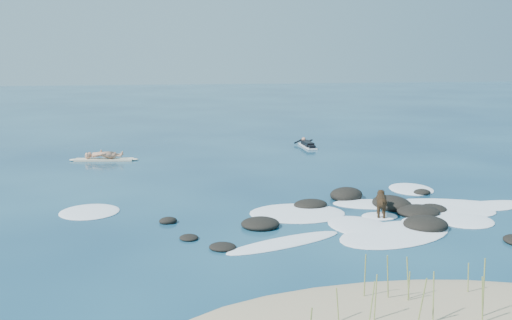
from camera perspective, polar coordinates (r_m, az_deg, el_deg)
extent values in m
plane|color=#0A2642|center=(18.05, 3.80, -5.02)|extent=(160.00, 160.00, 0.00)
cylinder|color=olive|center=(12.06, 20.45, -11.24)|extent=(0.06, 0.03, 0.72)
cylinder|color=olive|center=(9.67, 11.34, -15.01)|extent=(0.22, 0.21, 1.10)
cylinder|color=olive|center=(10.96, 21.80, -12.15)|extent=(0.03, 0.08, 1.22)
cylinder|color=olive|center=(10.22, 8.19, -14.56)|extent=(0.08, 0.10, 0.76)
cylinder|color=olive|center=(11.30, 14.96, -11.68)|extent=(0.12, 0.05, 0.99)
cylinder|color=olive|center=(10.50, 17.31, -13.39)|extent=(0.08, 0.19, 1.04)
cylinder|color=olive|center=(10.32, 11.84, -13.73)|extent=(0.07, 0.05, 0.99)
cylinder|color=olive|center=(10.28, 16.18, -13.90)|extent=(0.14, 0.09, 1.03)
cylinder|color=olive|center=(10.74, 21.70, -13.23)|extent=(0.12, 0.06, 1.00)
cylinder|color=olive|center=(11.24, 10.83, -11.58)|extent=(0.06, 0.12, 1.01)
cylinder|color=olive|center=(11.26, 15.02, -12.45)|extent=(0.04, 0.08, 0.75)
cylinder|color=olive|center=(11.17, 13.04, -11.61)|extent=(0.18, 0.24, 1.06)
ellipsoid|color=black|center=(16.86, -8.79, -6.04)|extent=(0.59, 0.51, 0.23)
ellipsoid|color=black|center=(16.85, 16.60, -6.18)|extent=(1.36, 1.31, 0.44)
ellipsoid|color=black|center=(15.36, -6.73, -7.72)|extent=(0.59, 0.62, 0.14)
ellipsoid|color=black|center=(20.90, 16.27, -3.12)|extent=(0.80, 0.75, 0.23)
ellipsoid|color=black|center=(19.67, 9.01, -3.46)|extent=(1.53, 1.45, 0.50)
ellipsoid|color=black|center=(18.44, 5.47, -4.46)|extent=(1.33, 1.18, 0.31)
ellipsoid|color=black|center=(18.79, 17.29, -4.67)|extent=(1.03, 1.12, 0.23)
ellipsoid|color=black|center=(18.22, 15.90, -4.98)|extent=(1.59, 1.50, 0.35)
ellipsoid|color=black|center=(18.79, 13.42, -4.28)|extent=(1.52, 1.70, 0.49)
ellipsoid|color=black|center=(16.30, 0.43, -6.40)|extent=(1.34, 1.31, 0.33)
ellipsoid|color=black|center=(14.54, -3.37, -8.67)|extent=(0.89, 0.85, 0.19)
ellipsoid|color=white|center=(19.69, 19.07, -4.24)|extent=(4.08, 2.73, 0.12)
ellipsoid|color=white|center=(18.03, 19.96, -5.63)|extent=(1.77, 1.91, 0.12)
ellipsoid|color=white|center=(18.99, 18.36, -4.73)|extent=(3.57, 2.88, 0.12)
ellipsoid|color=white|center=(19.67, 21.38, -4.40)|extent=(3.86, 1.84, 0.12)
ellipsoid|color=white|center=(16.08, 13.76, -7.21)|extent=(4.10, 3.24, 0.12)
ellipsoid|color=white|center=(14.97, 2.91, -8.26)|extent=(3.56, 2.03, 0.12)
ellipsoid|color=white|center=(18.52, -16.30, -5.00)|extent=(1.94, 2.01, 0.12)
ellipsoid|color=white|center=(16.58, 10.40, -6.55)|extent=(2.21, 2.59, 0.12)
ellipsoid|color=white|center=(17.72, 16.93, -5.73)|extent=(1.86, 1.06, 0.12)
ellipsoid|color=white|center=(21.50, 15.25, -2.83)|extent=(1.92, 2.25, 0.12)
ellipsoid|color=white|center=(17.68, 4.16, -5.32)|extent=(3.23, 2.64, 0.12)
ellipsoid|color=white|center=(19.04, 11.59, -4.36)|extent=(2.84, 1.91, 0.12)
ellipsoid|color=white|center=(17.70, 12.25, -5.53)|extent=(1.10, 0.90, 0.12)
cube|color=beige|center=(27.29, -14.96, 0.04)|extent=(2.69, 0.91, 0.09)
ellipsoid|color=beige|center=(27.04, -12.22, 0.06)|extent=(0.57, 0.37, 0.10)
ellipsoid|color=beige|center=(27.61, -17.64, 0.02)|extent=(0.57, 0.37, 0.10)
imported|color=tan|center=(27.15, -15.05, 1.91)|extent=(0.49, 0.68, 1.72)
cube|color=silver|center=(30.39, 5.17, 1.38)|extent=(0.49, 2.13, 0.08)
ellipsoid|color=silver|center=(31.40, 4.64, 1.68)|extent=(0.26, 0.47, 0.08)
cube|color=black|center=(30.36, 5.17, 1.65)|extent=(0.39, 1.31, 0.21)
sphere|color=tan|center=(31.07, 4.80, 2.08)|extent=(0.22, 0.22, 0.22)
cylinder|color=black|center=(31.16, 4.24, 1.87)|extent=(0.53, 0.29, 0.24)
cylinder|color=black|center=(31.30, 5.20, 1.90)|extent=(0.53, 0.29, 0.24)
cube|color=black|center=(29.68, 5.55, 1.37)|extent=(0.33, 0.53, 0.14)
cylinder|color=black|center=(17.47, 12.44, -3.98)|extent=(0.50, 0.69, 0.30)
sphere|color=black|center=(17.74, 12.40, -3.76)|extent=(0.40, 0.40, 0.32)
sphere|color=black|center=(17.20, 12.49, -4.21)|extent=(0.37, 0.37, 0.29)
sphere|color=black|center=(17.90, 12.39, -3.28)|extent=(0.29, 0.29, 0.23)
cone|color=black|center=(18.03, 12.36, -3.23)|extent=(0.16, 0.17, 0.12)
cone|color=black|center=(17.86, 12.21, -3.00)|extent=(0.12, 0.11, 0.11)
cone|color=black|center=(17.87, 12.59, -3.01)|extent=(0.12, 0.11, 0.11)
cylinder|color=black|center=(17.76, 12.11, -4.82)|extent=(0.10, 0.10, 0.41)
cylinder|color=black|center=(17.77, 12.63, -4.83)|extent=(0.10, 0.10, 0.41)
cylinder|color=black|center=(17.34, 12.17, -5.18)|extent=(0.10, 0.10, 0.41)
cylinder|color=black|center=(17.35, 12.70, -5.20)|extent=(0.10, 0.10, 0.41)
cylinder|color=black|center=(17.06, 12.52, -4.15)|extent=(0.15, 0.29, 0.18)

